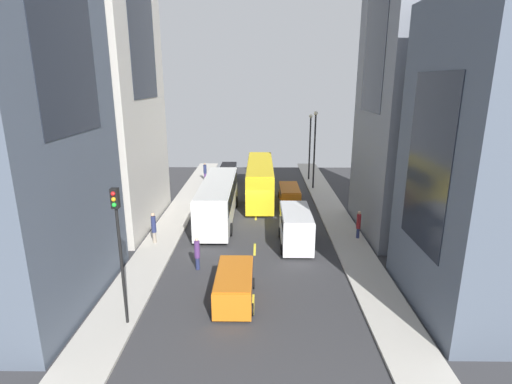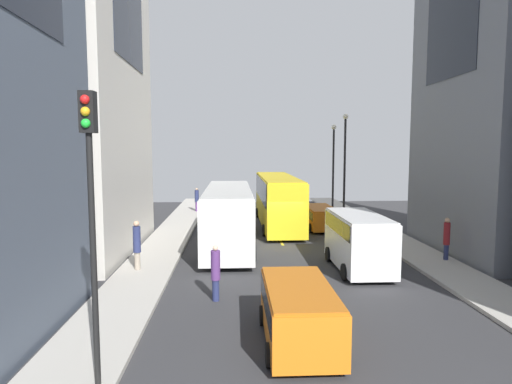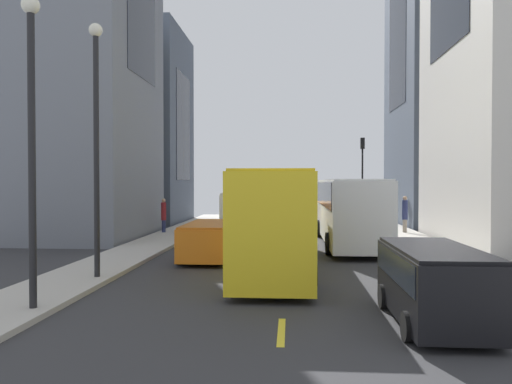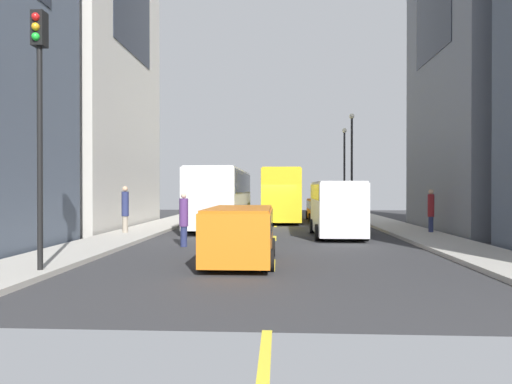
{
  "view_description": "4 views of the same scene",
  "coord_description": "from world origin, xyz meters",
  "px_view_note": "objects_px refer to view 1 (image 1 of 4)",
  "views": [
    {
      "loc": [
        0.38,
        -32.28,
        11.3
      ],
      "look_at": [
        -0.0,
        1.25,
        1.83
      ],
      "focal_mm": 27.63,
      "sensor_mm": 36.0,
      "label": 1
    },
    {
      "loc": [
        -2.82,
        -25.64,
        5.57
      ],
      "look_at": [
        -1.33,
        3.52,
        2.67
      ],
      "focal_mm": 30.59,
      "sensor_mm": 36.0,
      "label": 2
    },
    {
      "loc": [
        -0.19,
        24.55,
        3.22
      ],
      "look_at": [
        1.38,
        2.12,
        2.77
      ],
      "focal_mm": 34.66,
      "sensor_mm": 36.0,
      "label": 3
    },
    {
      "loc": [
        0.18,
        -26.93,
        2.24
      ],
      "look_at": [
        -1.34,
        2.48,
        2.04
      ],
      "focal_mm": 30.89,
      "sensor_mm": 36.0,
      "label": 4
    }
  ],
  "objects_px": {
    "pedestrian_crossing_mid": "(154,227)",
    "traffic_light_near_corner": "(118,233)",
    "pedestrian_walking_far": "(205,171)",
    "delivery_van_white": "(296,225)",
    "car_black_0": "(228,171)",
    "car_orange_2": "(290,193)",
    "car_orange_1": "(234,284)",
    "pedestrian_crossing_near": "(197,253)",
    "pedestrian_waiting_curb": "(359,224)",
    "streetcar_yellow": "(260,177)",
    "city_bus_white": "(218,197)"
  },
  "relations": [
    {
      "from": "delivery_van_white",
      "to": "traffic_light_near_corner",
      "type": "bearing_deg",
      "value": -132.54
    },
    {
      "from": "delivery_van_white",
      "to": "pedestrian_crossing_mid",
      "type": "bearing_deg",
      "value": 179.82
    },
    {
      "from": "car_black_0",
      "to": "pedestrian_waiting_curb",
      "type": "bearing_deg",
      "value": -59.02
    },
    {
      "from": "car_black_0",
      "to": "delivery_van_white",
      "type": "bearing_deg",
      "value": -71.92
    },
    {
      "from": "streetcar_yellow",
      "to": "pedestrian_waiting_curb",
      "type": "relative_size",
      "value": 5.98
    },
    {
      "from": "pedestrian_crossing_near",
      "to": "pedestrian_walking_far",
      "type": "relative_size",
      "value": 1.02
    },
    {
      "from": "city_bus_white",
      "to": "traffic_light_near_corner",
      "type": "height_order",
      "value": "traffic_light_near_corner"
    },
    {
      "from": "car_black_0",
      "to": "car_orange_1",
      "type": "xyz_separation_m",
      "value": [
        2.46,
        -26.82,
        -0.04
      ]
    },
    {
      "from": "car_orange_1",
      "to": "streetcar_yellow",
      "type": "bearing_deg",
      "value": 86.07
    },
    {
      "from": "car_orange_2",
      "to": "pedestrian_crossing_near",
      "type": "height_order",
      "value": "pedestrian_crossing_near"
    },
    {
      "from": "pedestrian_crossing_near",
      "to": "car_black_0",
      "type": "bearing_deg",
      "value": -87.55
    },
    {
      "from": "pedestrian_walking_far",
      "to": "delivery_van_white",
      "type": "bearing_deg",
      "value": 7.54
    },
    {
      "from": "streetcar_yellow",
      "to": "car_orange_2",
      "type": "xyz_separation_m",
      "value": [
        2.86,
        -1.4,
        -1.22
      ]
    },
    {
      "from": "streetcar_yellow",
      "to": "pedestrian_crossing_mid",
      "type": "height_order",
      "value": "streetcar_yellow"
    },
    {
      "from": "streetcar_yellow",
      "to": "car_black_0",
      "type": "distance_m",
      "value": 8.52
    },
    {
      "from": "delivery_van_white",
      "to": "traffic_light_near_corner",
      "type": "distance_m",
      "value": 13.51
    },
    {
      "from": "car_orange_1",
      "to": "car_orange_2",
      "type": "distance_m",
      "value": 18.35
    },
    {
      "from": "streetcar_yellow",
      "to": "delivery_van_white",
      "type": "xyz_separation_m",
      "value": [
        2.55,
        -11.83,
        -0.61
      ]
    },
    {
      "from": "pedestrian_waiting_curb",
      "to": "traffic_light_near_corner",
      "type": "distance_m",
      "value": 17.62
    },
    {
      "from": "delivery_van_white",
      "to": "pedestrian_walking_far",
      "type": "distance_m",
      "value": 20.48
    },
    {
      "from": "pedestrian_walking_far",
      "to": "car_orange_2",
      "type": "bearing_deg",
      "value": 30.83
    },
    {
      "from": "delivery_van_white",
      "to": "pedestrian_walking_far",
      "type": "bearing_deg",
      "value": 115.87
    },
    {
      "from": "pedestrian_crossing_near",
      "to": "pedestrian_walking_far",
      "type": "bearing_deg",
      "value": -80.87
    },
    {
      "from": "car_orange_1",
      "to": "city_bus_white",
      "type": "bearing_deg",
      "value": 99.67
    },
    {
      "from": "streetcar_yellow",
      "to": "pedestrian_waiting_curb",
      "type": "bearing_deg",
      "value": -56.16
    },
    {
      "from": "streetcar_yellow",
      "to": "car_orange_2",
      "type": "distance_m",
      "value": 3.41
    },
    {
      "from": "car_black_0",
      "to": "car_orange_2",
      "type": "height_order",
      "value": "car_black_0"
    },
    {
      "from": "streetcar_yellow",
      "to": "pedestrian_walking_far",
      "type": "xyz_separation_m",
      "value": [
        -6.39,
        6.59,
        -0.89
      ]
    },
    {
      "from": "delivery_van_white",
      "to": "pedestrian_walking_far",
      "type": "xyz_separation_m",
      "value": [
        -8.93,
        18.42,
        -0.28
      ]
    },
    {
      "from": "car_black_0",
      "to": "pedestrian_walking_far",
      "type": "height_order",
      "value": "pedestrian_walking_far"
    },
    {
      "from": "car_black_0",
      "to": "traffic_light_near_corner",
      "type": "height_order",
      "value": "traffic_light_near_corner"
    },
    {
      "from": "pedestrian_crossing_near",
      "to": "pedestrian_waiting_curb",
      "type": "bearing_deg",
      "value": -153.75
    },
    {
      "from": "pedestrian_crossing_mid",
      "to": "pedestrian_walking_far",
      "type": "relative_size",
      "value": 1.09
    },
    {
      "from": "pedestrian_waiting_curb",
      "to": "pedestrian_crossing_mid",
      "type": "bearing_deg",
      "value": 158.32
    },
    {
      "from": "car_orange_2",
      "to": "pedestrian_crossing_mid",
      "type": "xyz_separation_m",
      "value": [
        -10.38,
        -10.4,
        0.44
      ]
    },
    {
      "from": "car_orange_1",
      "to": "pedestrian_waiting_curb",
      "type": "height_order",
      "value": "pedestrian_waiting_curb"
    },
    {
      "from": "delivery_van_white",
      "to": "pedestrian_crossing_mid",
      "type": "distance_m",
      "value": 10.07
    },
    {
      "from": "pedestrian_crossing_mid",
      "to": "pedestrian_walking_far",
      "type": "xyz_separation_m",
      "value": [
        1.13,
        18.39,
        -0.11
      ]
    },
    {
      "from": "streetcar_yellow",
      "to": "pedestrian_crossing_mid",
      "type": "distance_m",
      "value": 14.02
    },
    {
      "from": "car_orange_1",
      "to": "pedestrian_crossing_near",
      "type": "relative_size",
      "value": 2.06
    },
    {
      "from": "city_bus_white",
      "to": "pedestrian_crossing_near",
      "type": "distance_m",
      "value": 9.13
    },
    {
      "from": "streetcar_yellow",
      "to": "pedestrian_crossing_near",
      "type": "height_order",
      "value": "streetcar_yellow"
    },
    {
      "from": "city_bus_white",
      "to": "pedestrian_crossing_mid",
      "type": "bearing_deg",
      "value": -127.54
    },
    {
      "from": "pedestrian_crossing_mid",
      "to": "traffic_light_near_corner",
      "type": "distance_m",
      "value": 10.34
    },
    {
      "from": "streetcar_yellow",
      "to": "car_orange_2",
      "type": "height_order",
      "value": "streetcar_yellow"
    },
    {
      "from": "delivery_van_white",
      "to": "pedestrian_waiting_curb",
      "type": "xyz_separation_m",
      "value": [
        4.68,
        1.05,
        -0.24
      ]
    },
    {
      "from": "streetcar_yellow",
      "to": "pedestrian_walking_far",
      "type": "distance_m",
      "value": 9.22
    },
    {
      "from": "pedestrian_waiting_curb",
      "to": "car_orange_2",
      "type": "bearing_deg",
      "value": 89.36
    },
    {
      "from": "pedestrian_crossing_mid",
      "to": "pedestrian_walking_far",
      "type": "distance_m",
      "value": 18.43
    },
    {
      "from": "car_orange_2",
      "to": "pedestrian_crossing_near",
      "type": "xyz_separation_m",
      "value": [
        -6.7,
        -14.23,
        0.2
      ]
    }
  ]
}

